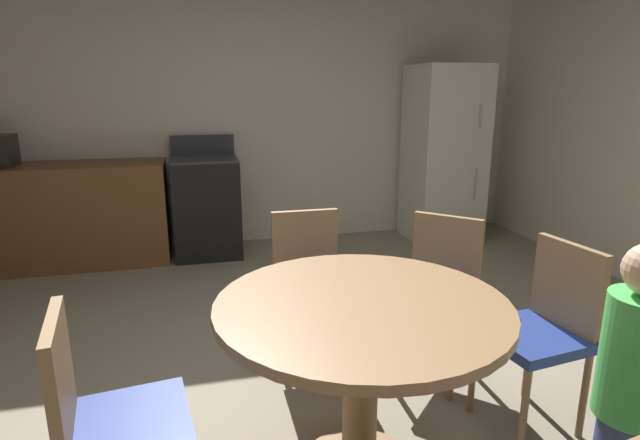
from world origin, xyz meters
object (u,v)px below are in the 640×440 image
(chair_northeast, at_px, (438,286))
(dining_table, at_px, (361,341))
(refrigerator, at_px, (443,154))
(chair_north, at_px, (309,279))
(oven_range, at_px, (206,206))
(chair_west, at_px, (105,418))
(person_child, at_px, (631,393))
(chair_east, at_px, (544,324))

(chair_northeast, bearing_deg, dining_table, 0.00)
(refrigerator, height_order, dining_table, refrigerator)
(refrigerator, distance_m, dining_table, 3.58)
(chair_north, bearing_deg, oven_range, -166.67)
(chair_west, height_order, person_child, person_child)
(chair_east, xyz_separation_m, person_child, (-0.17, -0.64, 0.08))
(refrigerator, xyz_separation_m, dining_table, (-1.89, -3.03, -0.28))
(chair_northeast, xyz_separation_m, person_child, (0.09, -1.17, 0.08))
(oven_range, distance_m, person_child, 3.81)
(oven_range, bearing_deg, chair_north, -77.03)
(oven_range, relative_size, chair_north, 1.26)
(dining_table, distance_m, chair_west, 0.93)
(dining_table, distance_m, chair_east, 0.93)
(refrigerator, distance_m, person_child, 3.74)
(chair_northeast, distance_m, chair_north, 0.71)
(chair_northeast, bearing_deg, person_child, 49.69)
(chair_north, bearing_deg, chair_west, -41.08)
(person_child, bearing_deg, dining_table, 0.00)
(chair_west, height_order, chair_north, same)
(refrigerator, bearing_deg, chair_north, -131.93)
(oven_range, bearing_deg, chair_west, -97.61)
(chair_northeast, height_order, person_child, person_child)
(chair_north, relative_size, person_child, 0.80)
(chair_west, distance_m, chair_north, 1.40)
(chair_west, bearing_deg, refrigerator, 40.75)
(refrigerator, distance_m, chair_northeast, 2.70)
(chair_west, xyz_separation_m, chair_north, (0.92, 1.05, 0.00))
(dining_table, bearing_deg, refrigerator, 57.98)
(refrigerator, height_order, chair_east, refrigerator)
(refrigerator, distance_m, chair_west, 4.24)
(chair_east, relative_size, person_child, 0.80)
(chair_east, bearing_deg, chair_north, -48.83)
(dining_table, height_order, chair_northeast, chair_northeast)
(chair_northeast, distance_m, person_child, 1.18)
(oven_range, distance_m, dining_table, 3.12)
(chair_northeast, height_order, chair_east, same)
(refrigerator, relative_size, chair_northeast, 2.02)
(person_child, bearing_deg, refrigerator, -73.02)
(chair_northeast, bearing_deg, chair_north, -67.51)
(oven_range, xyz_separation_m, chair_north, (0.50, -2.15, 0.03))
(dining_table, relative_size, chair_east, 1.29)
(chair_northeast, bearing_deg, chair_east, 71.32)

